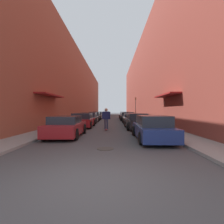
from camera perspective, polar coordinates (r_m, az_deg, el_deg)
ground at (r=29.21m, az=-0.36°, el=-2.53°), size 138.46×138.46×0.00m
curb_strip_left at (r=35.83m, az=-7.40°, el=-1.84°), size 1.80×62.94×0.12m
curb_strip_right at (r=35.72m, az=7.02°, el=-1.85°), size 1.80×62.94×0.12m
building_row_left at (r=36.55m, az=-11.96°, el=7.45°), size 4.90×62.94×11.91m
building_row_right at (r=36.58m, az=11.62°, el=9.77°), size 4.90×62.94×14.85m
parked_car_left_0 at (r=11.12m, az=-14.68°, el=-4.62°), size 1.93×4.36×1.27m
parked_car_left_1 at (r=16.66m, az=-9.51°, el=-2.76°), size 1.97×4.34×1.33m
parked_car_left_2 at (r=21.98m, az=-7.41°, el=-1.94°), size 2.07×4.68×1.31m
parked_car_left_3 at (r=27.45m, az=-5.70°, el=-1.39°), size 1.86×4.74×1.33m
parked_car_left_4 at (r=32.40m, az=-4.66°, el=-1.10°), size 1.86×4.05×1.32m
parked_car_right_0 at (r=9.87m, az=13.01°, el=-5.18°), size 1.86×4.83×1.34m
parked_car_right_1 at (r=15.42m, az=7.96°, el=-3.04°), size 1.87×4.81×1.34m
parked_car_right_2 at (r=21.04m, az=6.10°, el=-2.20°), size 1.89×4.04×1.18m
parked_car_right_3 at (r=26.41m, az=4.92°, el=-1.51°), size 2.05×4.15×1.30m
parked_car_right_4 at (r=32.02m, az=4.18°, el=-1.14°), size 2.00×4.71×1.29m
skateboarder at (r=14.06m, az=-1.91°, el=-1.54°), size 0.68×0.78×1.78m
manhole_cover at (r=7.51m, az=-2.22°, el=-11.87°), size 0.70×0.70×0.02m
traffic_light at (r=32.58m, az=7.72°, el=2.12°), size 0.16×0.22×3.82m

